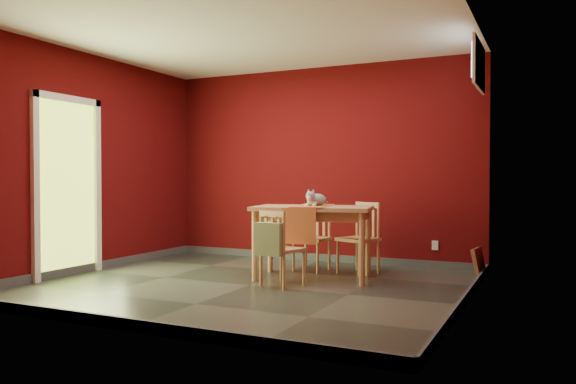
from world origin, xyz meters
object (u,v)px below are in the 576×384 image
at_px(chair_far_right, 360,237).
at_px(chair_far_left, 313,236).
at_px(tote_bag, 269,239).
at_px(cat, 317,197).
at_px(dining_table, 313,215).
at_px(chair_near, 280,247).
at_px(picture_frame, 479,263).

bearing_deg(chair_far_right, chair_far_left, -174.05).
relative_size(tote_bag, cat, 1.00).
relative_size(dining_table, chair_far_right, 1.69).
xyz_separation_m(chair_near, tote_bag, (-0.03, -0.20, 0.11)).
bearing_deg(dining_table, chair_near, -102.76).
xyz_separation_m(dining_table, chair_far_left, (-0.23, 0.54, -0.31)).
xyz_separation_m(tote_bag, picture_frame, (1.90, 1.61, -0.35)).
height_order(chair_far_left, chair_far_right, chair_far_right).
height_order(chair_far_left, tote_bag, chair_far_left).
relative_size(chair_far_right, chair_near, 1.06).
relative_size(chair_near, picture_frame, 2.25).
bearing_deg(tote_bag, chair_far_left, 92.54).
xyz_separation_m(cat, picture_frame, (1.70, 0.79, -0.76)).
bearing_deg(chair_near, cat, 74.95).
bearing_deg(picture_frame, cat, -154.94).
relative_size(chair_near, cat, 2.00).
bearing_deg(chair_far_left, cat, -63.06).
xyz_separation_m(chair_near, cat, (0.17, 0.62, 0.52)).
xyz_separation_m(chair_far_left, cat, (0.26, -0.51, 0.51)).
bearing_deg(dining_table, chair_far_left, 112.64).
height_order(chair_far_right, tote_bag, chair_far_right).
bearing_deg(chair_far_left, dining_table, -67.36).
bearing_deg(chair_near, chair_far_left, 94.71).
height_order(chair_far_left, cat, cat).
height_order(chair_far_right, cat, cat).
distance_m(dining_table, chair_far_left, 0.66).
bearing_deg(chair_far_right, tote_bag, -111.30).
height_order(chair_near, tote_bag, chair_near).
xyz_separation_m(chair_near, picture_frame, (1.86, 1.41, -0.24)).
distance_m(chair_near, picture_frame, 2.35).
bearing_deg(dining_table, picture_frame, 25.49).
relative_size(chair_far_left, picture_frame, 2.30).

